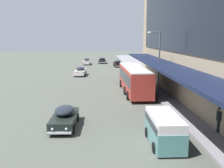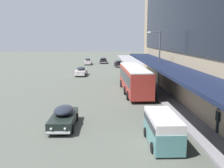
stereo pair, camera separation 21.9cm
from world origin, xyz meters
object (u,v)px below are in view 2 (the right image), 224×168
at_px(sedan_lead_near, 119,63).
at_px(pedestrian_at_kerb, 218,119).
at_px(sedan_far_back, 64,117).
at_px(sedan_lead_mid, 88,61).
at_px(vw_van, 162,127).
at_px(street_lamp, 158,59).
at_px(sedan_second_near, 103,60).
at_px(transit_bus_kerbside_front, 135,78).
at_px(sedan_oncoming_front, 81,71).

bearing_deg(sedan_lead_near, pedestrian_at_kerb, -84.56).
height_order(sedan_far_back, sedan_lead_mid, sedan_lead_mid).
height_order(vw_van, pedestrian_at_kerb, pedestrian_at_kerb).
bearing_deg(pedestrian_at_kerb, sedan_lead_mid, 103.66).
height_order(pedestrian_at_kerb, street_lamp, street_lamp).
bearing_deg(sedan_second_near, vw_van, -86.28).
distance_m(sedan_far_back, street_lamp, 13.75).
bearing_deg(street_lamp, pedestrian_at_kerb, -81.17).
bearing_deg(sedan_second_near, transit_bus_kerbside_front, -84.50).
relative_size(sedan_lead_mid, street_lamp, 0.67).
distance_m(sedan_oncoming_front, sedan_lead_mid, 19.47).
distance_m(transit_bus_kerbside_front, sedan_far_back, 13.80).
relative_size(sedan_far_back, sedan_oncoming_front, 0.98).
bearing_deg(sedan_far_back, sedan_lead_mid, 90.83).
bearing_deg(sedan_second_near, pedestrian_at_kerb, -81.48).
xyz_separation_m(sedan_far_back, sedan_lead_mid, (-0.67, 46.39, 0.02)).
bearing_deg(transit_bus_kerbside_front, sedan_oncoming_front, 117.48).
relative_size(sedan_oncoming_front, sedan_lead_mid, 0.94).
xyz_separation_m(transit_bus_kerbside_front, pedestrian_at_kerb, (4.10, -13.97, -0.69)).
bearing_deg(sedan_lead_near, sedan_far_back, -99.71).
xyz_separation_m(sedan_far_back, sedan_lead_near, (7.01, 40.99, 0.01)).
xyz_separation_m(transit_bus_kerbside_front, sedan_far_back, (-7.02, -11.83, -1.09)).
distance_m(sedan_oncoming_front, pedestrian_at_kerb, 31.43).
height_order(sedan_oncoming_front, vw_van, vw_van).
distance_m(transit_bus_kerbside_front, sedan_oncoming_front, 17.05).
height_order(sedan_far_back, sedan_second_near, sedan_far_back).
bearing_deg(vw_van, street_lamp, 79.00).
relative_size(transit_bus_kerbside_front, sedan_far_back, 2.51).
relative_size(sedan_oncoming_front, vw_van, 1.03).
height_order(sedan_oncoming_front, sedan_second_near, sedan_second_near).
xyz_separation_m(sedan_lead_mid, sedan_second_near, (4.08, 2.93, -0.01)).
distance_m(transit_bus_kerbside_front, pedestrian_at_kerb, 14.57).
bearing_deg(sedan_oncoming_front, vw_van, -75.81).
bearing_deg(sedan_lead_near, sedan_second_near, 113.37).
bearing_deg(sedan_oncoming_front, sedan_far_back, -88.23).
bearing_deg(pedestrian_at_kerb, street_lamp, 98.83).
xyz_separation_m(sedan_second_near, vw_van, (3.42, -52.71, 0.31)).
relative_size(sedan_far_back, street_lamp, 0.62).
relative_size(transit_bus_kerbside_front, sedan_oncoming_front, 2.47).
distance_m(sedan_oncoming_front, vw_van, 31.28).
relative_size(sedan_far_back, vw_van, 1.01).
bearing_deg(sedan_lead_near, street_lamp, -85.81).
bearing_deg(transit_bus_kerbside_front, street_lamp, -46.18).
xyz_separation_m(sedan_lead_mid, sedan_lead_near, (7.68, -5.41, -0.01)).
xyz_separation_m(sedan_far_back, sedan_second_near, (3.41, 49.32, 0.01)).
distance_m(transit_bus_kerbside_front, sedan_second_near, 37.68).
distance_m(sedan_second_near, vw_van, 52.83).
distance_m(sedan_far_back, vw_van, 7.64).
height_order(sedan_far_back, street_lamp, street_lamp).
bearing_deg(sedan_lead_near, sedan_oncoming_front, -119.16).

